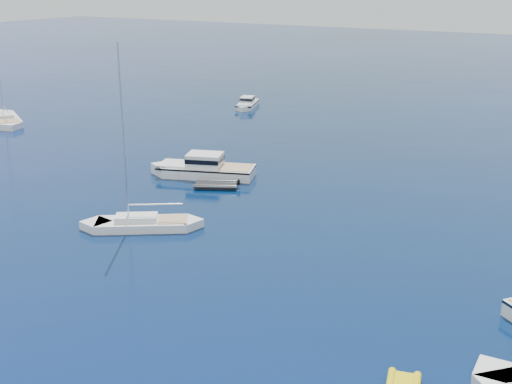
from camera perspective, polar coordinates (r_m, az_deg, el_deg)
motor_cruiser_centre at (r=60.83m, az=-4.56°, el=1.38°), size 10.79×6.49×2.71m
motor_cruiser_horizon at (r=92.43m, az=-0.77°, el=7.25°), size 4.49×7.56×1.90m
sailboat_mid_l at (r=48.95m, az=-9.72°, el=-3.07°), size 9.12×7.25×13.75m
sailboat_far_l at (r=88.25m, az=-20.62°, el=5.56°), size 11.28×8.54×16.79m
tender_grey_far at (r=57.45m, az=-3.44°, el=0.39°), size 4.46×3.69×0.95m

